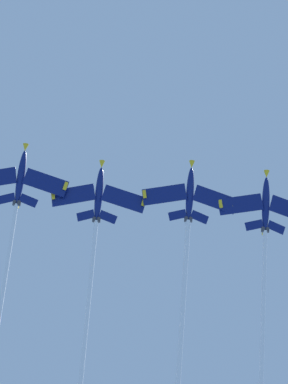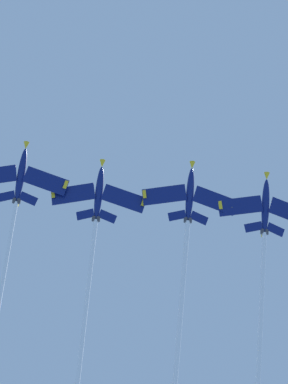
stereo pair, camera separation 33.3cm
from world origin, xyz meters
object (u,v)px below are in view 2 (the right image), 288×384
jet_far_left (264,245)px  jet_centre (95,231)px  jet_inner_right (13,222)px  jet_inner_left (186,245)px

jet_far_left → jet_centre: 34.46m
jet_far_left → jet_inner_right: bearing=-166.3°
jet_far_left → jet_inner_left: 15.92m
jet_inner_left → jet_inner_right: bearing=-164.3°
jet_inner_left → jet_inner_right: jet_inner_left is taller
jet_inner_right → jet_far_left: bearing=13.7°
jet_centre → jet_far_left: bearing=12.9°
jet_centre → jet_inner_right: 16.50m
jet_centre → jet_inner_right: bearing=-164.7°
jet_far_left → jet_centre: bearing=-167.1°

